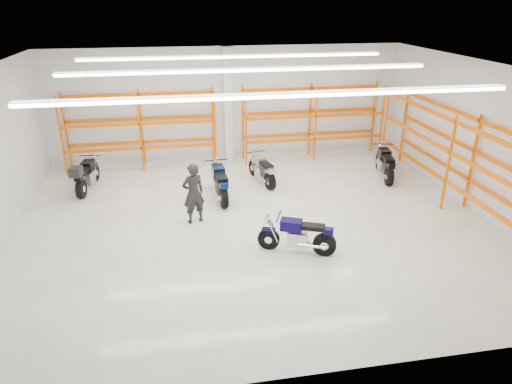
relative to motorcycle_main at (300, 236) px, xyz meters
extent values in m
plane|color=beige|center=(-0.93, 1.85, -0.48)|extent=(14.00, 14.00, 0.00)
cube|color=silver|center=(-0.93, 7.85, 1.77)|extent=(14.00, 0.02, 4.50)
cube|color=silver|center=(-0.93, -4.15, 1.77)|extent=(14.00, 0.02, 4.50)
cube|color=silver|center=(6.07, 1.85, 1.77)|extent=(0.02, 12.00, 4.50)
cube|color=white|center=(-0.93, 1.85, 4.02)|extent=(14.00, 12.00, 0.02)
cube|color=white|center=(-0.93, -1.15, 3.92)|extent=(10.00, 0.22, 0.10)
cube|color=white|center=(-0.93, 2.35, 3.92)|extent=(10.00, 0.22, 0.10)
cube|color=white|center=(-0.93, 5.35, 3.92)|extent=(10.00, 0.22, 0.10)
cylinder|color=black|center=(-0.77, 0.32, -0.18)|extent=(0.59, 0.33, 0.59)
cylinder|color=black|center=(0.59, -0.24, -0.17)|extent=(0.63, 0.39, 0.61)
cylinder|color=silver|center=(-0.77, 0.32, -0.18)|extent=(0.23, 0.20, 0.20)
cylinder|color=silver|center=(0.59, -0.24, -0.17)|extent=(0.27, 0.26, 0.22)
cube|color=#0B0633|center=(-0.77, 0.32, 0.11)|extent=(0.38, 0.27, 0.06)
cube|color=#B7B7BC|center=(-0.06, 0.03, -0.06)|extent=(0.61, 0.52, 0.37)
cube|color=#A5A5AA|center=(0.28, -0.11, -0.16)|extent=(0.68, 0.37, 0.08)
cube|color=#0B0633|center=(-0.23, 0.10, 0.31)|extent=(0.64, 0.52, 0.27)
cube|color=black|center=(0.28, -0.11, 0.31)|extent=(0.71, 0.52, 0.12)
cube|color=#0B0633|center=(0.66, -0.27, 0.23)|extent=(0.32, 0.30, 0.16)
cylinder|color=black|center=(-0.54, 0.22, 0.52)|extent=(0.29, 0.65, 0.04)
sphere|color=silver|center=(-0.81, 0.34, 0.37)|extent=(0.19, 0.19, 0.19)
cylinder|color=silver|center=(0.26, -0.27, -0.16)|extent=(0.71, 0.36, 0.09)
cylinder|color=black|center=(-6.02, 6.25, -0.17)|extent=(0.22, 0.63, 0.62)
cylinder|color=black|center=(-6.25, 4.72, -0.16)|extent=(0.28, 0.66, 0.64)
cylinder|color=silver|center=(-6.02, 6.25, -0.17)|extent=(0.17, 0.23, 0.21)
cylinder|color=silver|center=(-6.25, 4.72, -0.16)|extent=(0.24, 0.26, 0.23)
cube|color=black|center=(-6.02, 6.25, 0.14)|extent=(0.21, 0.39, 0.06)
cube|color=#B7B7BC|center=(-6.14, 5.45, -0.04)|extent=(0.45, 0.59, 0.39)
cube|color=#A5A5AA|center=(-6.20, 5.07, -0.15)|extent=(0.23, 0.73, 0.08)
cube|color=black|center=(-6.11, 5.64, 0.35)|extent=(0.43, 0.62, 0.29)
cube|color=black|center=(-6.20, 5.07, 0.35)|extent=(0.41, 0.72, 0.12)
cube|color=black|center=(-6.26, 4.64, 0.26)|extent=(0.26, 0.30, 0.16)
cylinder|color=black|center=(-6.06, 5.98, 0.57)|extent=(0.72, 0.15, 0.04)
sphere|color=silver|center=(-6.01, 6.29, 0.41)|extent=(0.20, 0.20, 0.20)
cylinder|color=silver|center=(-6.37, 5.05, -0.15)|extent=(0.21, 0.78, 0.09)
cube|color=black|center=(-6.28, 4.52, 0.53)|extent=(0.41, 0.44, 0.31)
cylinder|color=black|center=(-1.76, 4.80, -0.14)|extent=(0.18, 0.67, 0.67)
cylinder|color=black|center=(-1.65, 3.14, -0.13)|extent=(0.24, 0.70, 0.69)
cylinder|color=silver|center=(-1.76, 4.80, -0.14)|extent=(0.17, 0.23, 0.22)
cylinder|color=silver|center=(-1.65, 3.14, -0.13)|extent=(0.24, 0.26, 0.24)
cube|color=#05153A|center=(-1.76, 4.80, 0.19)|extent=(0.19, 0.41, 0.07)
cube|color=#B7B7BC|center=(-1.70, 3.94, -0.01)|extent=(0.44, 0.60, 0.42)
cube|color=#A5A5AA|center=(-1.68, 3.52, -0.12)|extent=(0.18, 0.78, 0.09)
cube|color=#05153A|center=(-1.72, 4.14, 0.41)|extent=(0.42, 0.64, 0.31)
cube|color=black|center=(-1.68, 3.52, 0.41)|extent=(0.38, 0.75, 0.13)
cube|color=#05153A|center=(-1.64, 3.05, 0.32)|extent=(0.26, 0.30, 0.18)
cylinder|color=black|center=(-1.74, 4.51, 0.65)|extent=(0.78, 0.09, 0.04)
sphere|color=silver|center=(-1.76, 4.85, 0.48)|extent=(0.21, 0.21, 0.21)
cylinder|color=silver|center=(-1.85, 3.46, -0.12)|extent=(0.15, 0.84, 0.10)
cylinder|color=black|center=(-0.25, 5.78, -0.18)|extent=(0.25, 0.61, 0.60)
cylinder|color=black|center=(0.10, 4.34, -0.17)|extent=(0.32, 0.64, 0.61)
cylinder|color=silver|center=(-0.25, 5.78, -0.18)|extent=(0.18, 0.23, 0.20)
cylinder|color=silver|center=(0.10, 4.34, -0.17)|extent=(0.24, 0.26, 0.22)
cube|color=#9E9DA3|center=(-0.25, 5.78, 0.12)|extent=(0.23, 0.38, 0.06)
cube|color=#B7B7BC|center=(-0.07, 5.03, -0.06)|extent=(0.47, 0.58, 0.38)
cube|color=#A5A5AA|center=(0.02, 4.66, -0.16)|extent=(0.28, 0.70, 0.08)
cube|color=#9E9DA3|center=(-0.11, 5.20, 0.32)|extent=(0.46, 0.62, 0.28)
cube|color=black|center=(0.02, 4.66, 0.32)|extent=(0.44, 0.71, 0.12)
cube|color=#9E9DA3|center=(0.11, 4.26, 0.24)|extent=(0.27, 0.30, 0.16)
cylinder|color=black|center=(-0.19, 5.53, 0.53)|extent=(0.68, 0.20, 0.04)
sphere|color=silver|center=(-0.26, 5.82, 0.38)|extent=(0.19, 0.19, 0.19)
cylinder|color=silver|center=(-0.13, 4.59, -0.16)|extent=(0.26, 0.74, 0.09)
cylinder|color=black|center=(4.68, 5.57, -0.15)|extent=(0.26, 0.67, 0.65)
cylinder|color=black|center=(4.35, 3.98, -0.14)|extent=(0.33, 0.70, 0.67)
cylinder|color=silver|center=(4.68, 5.57, -0.15)|extent=(0.19, 0.24, 0.22)
cylinder|color=silver|center=(4.35, 3.98, -0.14)|extent=(0.26, 0.28, 0.24)
cube|color=black|center=(4.68, 5.57, 0.18)|extent=(0.24, 0.42, 0.07)
cube|color=#B7B7BC|center=(4.51, 4.74, -0.02)|extent=(0.50, 0.63, 0.41)
cube|color=#A5A5AA|center=(4.43, 4.34, -0.13)|extent=(0.28, 0.77, 0.09)
cube|color=black|center=(4.55, 4.94, 0.39)|extent=(0.49, 0.67, 0.30)
cube|color=black|center=(4.43, 4.34, 0.39)|extent=(0.47, 0.77, 0.13)
cube|color=black|center=(4.33, 3.89, 0.31)|extent=(0.29, 0.33, 0.17)
cylinder|color=black|center=(4.63, 5.30, 0.63)|extent=(0.75, 0.19, 0.04)
sphere|color=silver|center=(4.69, 5.62, 0.46)|extent=(0.21, 0.21, 0.21)
cylinder|color=silver|center=(4.25, 4.33, -0.13)|extent=(0.26, 0.82, 0.10)
imported|color=black|center=(-2.62, 2.28, 0.45)|extent=(0.78, 0.64, 1.85)
cube|color=white|center=(-0.93, 7.67, 1.77)|extent=(0.32, 0.32, 4.50)
cube|color=orange|center=(-7.13, 7.73, 1.02)|extent=(0.07, 0.07, 3.00)
cube|color=orange|center=(-7.13, 6.93, 1.02)|extent=(0.07, 0.07, 3.00)
cube|color=orange|center=(-4.33, 7.73, 1.02)|extent=(0.07, 0.07, 3.00)
cube|color=orange|center=(-4.33, 6.93, 1.02)|extent=(0.07, 0.07, 3.00)
cube|color=orange|center=(-1.53, 7.73, 1.02)|extent=(0.07, 0.07, 3.00)
cube|color=orange|center=(-1.53, 6.93, 1.02)|extent=(0.07, 0.07, 3.00)
cube|color=orange|center=(-4.33, 7.73, 0.46)|extent=(5.60, 0.07, 0.12)
cube|color=orange|center=(-4.33, 6.93, 0.46)|extent=(5.60, 0.07, 0.12)
cube|color=orange|center=(-4.33, 7.73, 1.40)|extent=(5.60, 0.07, 0.12)
cube|color=orange|center=(-4.33, 6.93, 1.40)|extent=(5.60, 0.07, 0.12)
cube|color=orange|center=(-4.33, 7.73, 2.34)|extent=(5.60, 0.07, 0.12)
cube|color=orange|center=(-4.33, 6.93, 2.34)|extent=(5.60, 0.07, 0.12)
cube|color=orange|center=(-0.33, 7.73, 1.02)|extent=(0.07, 0.07, 3.00)
cube|color=orange|center=(-0.33, 6.93, 1.02)|extent=(0.07, 0.07, 3.00)
cube|color=orange|center=(2.47, 7.73, 1.02)|extent=(0.07, 0.07, 3.00)
cube|color=orange|center=(2.47, 6.93, 1.02)|extent=(0.07, 0.07, 3.00)
cube|color=orange|center=(5.27, 7.73, 1.02)|extent=(0.07, 0.07, 3.00)
cube|color=orange|center=(5.27, 6.93, 1.02)|extent=(0.07, 0.07, 3.00)
cube|color=orange|center=(2.47, 7.73, 0.46)|extent=(5.60, 0.07, 0.12)
cube|color=orange|center=(2.47, 6.93, 0.46)|extent=(5.60, 0.07, 0.12)
cube|color=orange|center=(2.47, 7.73, 1.40)|extent=(5.60, 0.07, 0.12)
cube|color=orange|center=(2.47, 6.93, 1.40)|extent=(5.60, 0.07, 0.12)
cube|color=orange|center=(2.47, 7.73, 2.34)|extent=(5.60, 0.07, 0.12)
cube|color=orange|center=(2.47, 6.93, 2.34)|extent=(5.60, 0.07, 0.12)
cube|color=orange|center=(5.95, 1.85, 1.02)|extent=(0.07, 0.07, 3.00)
cube|color=orange|center=(5.15, 1.85, 1.02)|extent=(0.07, 0.07, 3.00)
cube|color=orange|center=(5.95, 6.35, 1.02)|extent=(0.07, 0.07, 3.00)
cube|color=orange|center=(5.15, 6.35, 1.02)|extent=(0.07, 0.07, 3.00)
cube|color=orange|center=(5.95, 1.85, 0.46)|extent=(0.07, 9.00, 0.12)
cube|color=orange|center=(5.15, 1.85, 0.46)|extent=(0.07, 9.00, 0.12)
cube|color=orange|center=(5.95, 1.85, 1.40)|extent=(0.07, 9.00, 0.12)
cube|color=orange|center=(5.15, 1.85, 1.40)|extent=(0.07, 9.00, 0.12)
cube|color=orange|center=(5.95, 1.85, 2.34)|extent=(0.07, 9.00, 0.12)
cube|color=orange|center=(5.15, 1.85, 2.34)|extent=(0.07, 9.00, 0.12)
camera|label=1|loc=(-2.96, -10.07, 5.74)|focal=32.00mm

